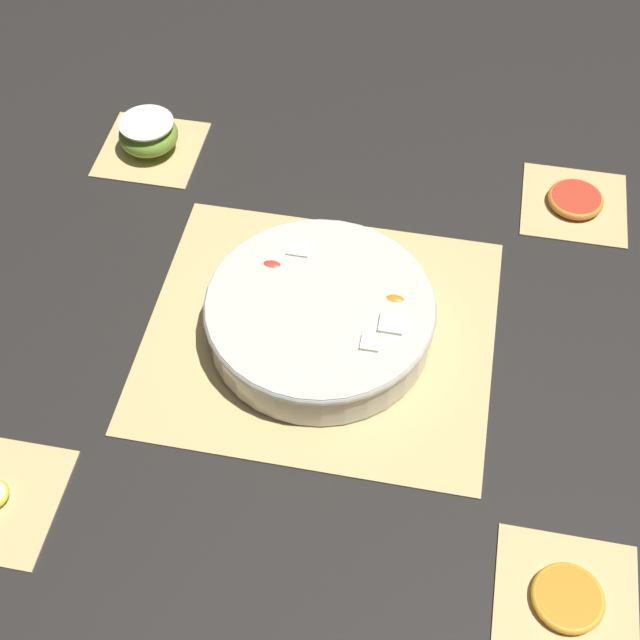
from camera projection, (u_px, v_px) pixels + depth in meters
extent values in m
plane|color=black|center=(320.00, 334.00, 1.12)|extent=(6.00, 6.00, 0.00)
cube|color=#D6B775|center=(320.00, 333.00, 1.12)|extent=(0.43, 0.38, 0.01)
cube|color=#4C381E|center=(454.00, 352.00, 1.10)|extent=(0.01, 0.38, 0.00)
cube|color=#4C381E|center=(415.00, 346.00, 1.11)|extent=(0.01, 0.38, 0.00)
cube|color=#4C381E|center=(377.00, 340.00, 1.11)|extent=(0.01, 0.38, 0.00)
cube|color=#4C381E|center=(339.00, 335.00, 1.12)|extent=(0.01, 0.38, 0.00)
cube|color=#4C381E|center=(301.00, 329.00, 1.12)|extent=(0.01, 0.38, 0.00)
cube|color=#4C381E|center=(264.00, 323.00, 1.13)|extent=(0.01, 0.38, 0.00)
cube|color=#4C381E|center=(227.00, 318.00, 1.13)|extent=(0.01, 0.38, 0.00)
cube|color=#4C381E|center=(191.00, 312.00, 1.14)|extent=(0.01, 0.38, 0.00)
cube|color=#D6B775|center=(574.00, 204.00, 1.26)|extent=(0.15, 0.15, 0.01)
cube|color=#4C381E|center=(606.00, 207.00, 1.26)|extent=(0.00, 0.14, 0.00)
cube|color=#4C381E|center=(585.00, 204.00, 1.26)|extent=(0.00, 0.14, 0.00)
cube|color=#4C381E|center=(564.00, 202.00, 1.26)|extent=(0.00, 0.14, 0.00)
cube|color=#4C381E|center=(543.00, 199.00, 1.26)|extent=(0.00, 0.14, 0.00)
cube|color=#D6B775|center=(151.00, 149.00, 1.33)|extent=(0.15, 0.15, 0.01)
cube|color=#4C381E|center=(179.00, 152.00, 1.33)|extent=(0.00, 0.14, 0.00)
cube|color=#4C381E|center=(160.00, 149.00, 1.33)|extent=(0.00, 0.14, 0.00)
cube|color=#4C381E|center=(142.00, 147.00, 1.33)|extent=(0.00, 0.14, 0.00)
cube|color=#4C381E|center=(123.00, 144.00, 1.34)|extent=(0.00, 0.14, 0.00)
cube|color=#D6B775|center=(566.00, 601.00, 0.91)|extent=(0.15, 0.15, 0.01)
cube|color=#4C381E|center=(591.00, 605.00, 0.91)|extent=(0.00, 0.14, 0.00)
cube|color=#4C381E|center=(543.00, 596.00, 0.91)|extent=(0.00, 0.14, 0.00)
cube|color=#4C381E|center=(25.00, 503.00, 0.98)|extent=(0.00, 0.14, 0.00)
cylinder|color=silver|center=(320.00, 317.00, 1.10)|extent=(0.28, 0.28, 0.06)
torus|color=silver|center=(320.00, 306.00, 1.08)|extent=(0.28, 0.28, 0.01)
cylinder|color=#F7EFC6|center=(367.00, 291.00, 1.13)|extent=(0.03, 0.03, 0.01)
cylinder|color=#F7EFC6|center=(351.00, 281.00, 1.15)|extent=(0.03, 0.03, 0.01)
cylinder|color=#F7EFC6|center=(267.00, 353.00, 1.06)|extent=(0.03, 0.03, 0.01)
cylinder|color=#F7EFC6|center=(346.00, 335.00, 1.05)|extent=(0.02, 0.02, 0.01)
cylinder|color=#F7EFC6|center=(363.00, 337.00, 1.09)|extent=(0.02, 0.02, 0.01)
cylinder|color=#F7EFC6|center=(321.00, 270.00, 1.13)|extent=(0.03, 0.03, 0.01)
cylinder|color=#F7EFC6|center=(299.00, 288.00, 1.11)|extent=(0.03, 0.03, 0.01)
cylinder|color=#F7EFC6|center=(290.00, 279.00, 1.15)|extent=(0.03, 0.03, 0.01)
cylinder|color=#F7EFC6|center=(275.00, 326.00, 1.08)|extent=(0.03, 0.03, 0.01)
cylinder|color=#F7EFC6|center=(331.00, 258.00, 1.17)|extent=(0.03, 0.03, 0.01)
cylinder|color=#F7EFC6|center=(317.00, 324.00, 1.08)|extent=(0.03, 0.03, 0.01)
cube|color=white|center=(399.00, 293.00, 1.14)|extent=(0.02, 0.02, 0.02)
cube|color=white|center=(291.00, 349.00, 1.06)|extent=(0.02, 0.02, 0.02)
cube|color=white|center=(293.00, 312.00, 1.11)|extent=(0.03, 0.03, 0.03)
cube|color=white|center=(353.00, 364.00, 1.05)|extent=(0.02, 0.02, 0.02)
cube|color=white|center=(348.00, 255.00, 1.14)|extent=(0.03, 0.03, 0.03)
cube|color=white|center=(248.00, 286.00, 1.11)|extent=(0.03, 0.03, 0.03)
cube|color=white|center=(237.00, 324.00, 1.08)|extent=(0.02, 0.02, 0.02)
cube|color=white|center=(391.00, 330.00, 1.06)|extent=(0.03, 0.03, 0.03)
cube|color=white|center=(257.00, 338.00, 1.09)|extent=(0.02, 0.02, 0.02)
cube|color=white|center=(370.00, 347.00, 1.04)|extent=(0.02, 0.02, 0.02)
cube|color=white|center=(299.00, 254.00, 1.14)|extent=(0.03, 0.03, 0.03)
cube|color=white|center=(253.00, 309.00, 1.10)|extent=(0.02, 0.02, 0.02)
ellipsoid|color=red|center=(272.00, 267.00, 1.12)|extent=(0.03, 0.02, 0.02)
ellipsoid|color=orange|center=(327.00, 339.00, 1.07)|extent=(0.03, 0.02, 0.02)
ellipsoid|color=orange|center=(278.00, 260.00, 1.15)|extent=(0.03, 0.02, 0.01)
ellipsoid|color=orange|center=(380.00, 329.00, 1.11)|extent=(0.03, 0.02, 0.02)
ellipsoid|color=orange|center=(342.00, 390.00, 1.04)|extent=(0.03, 0.02, 0.01)
ellipsoid|color=orange|center=(332.00, 318.00, 1.11)|extent=(0.03, 0.02, 0.02)
ellipsoid|color=orange|center=(382.00, 371.00, 1.04)|extent=(0.03, 0.02, 0.01)
ellipsoid|color=orange|center=(395.00, 301.00, 1.08)|extent=(0.03, 0.02, 0.01)
ellipsoid|color=#7FAD38|center=(148.00, 135.00, 1.31)|extent=(0.09, 0.09, 0.05)
cylinder|color=white|center=(146.00, 123.00, 1.29)|extent=(0.08, 0.08, 0.00)
cylinder|color=orange|center=(568.00, 598.00, 0.91)|extent=(0.07, 0.07, 0.01)
torus|color=#F4A82D|center=(568.00, 598.00, 0.91)|extent=(0.08, 0.08, 0.01)
cylinder|color=red|center=(576.00, 199.00, 1.25)|extent=(0.07, 0.07, 0.01)
torus|color=orange|center=(576.00, 199.00, 1.25)|extent=(0.08, 0.08, 0.01)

